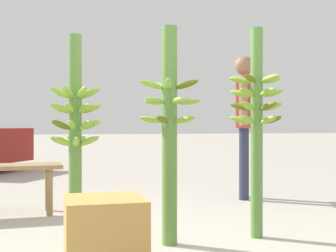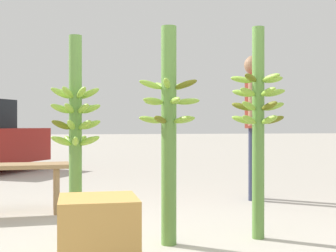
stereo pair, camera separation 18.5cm
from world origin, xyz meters
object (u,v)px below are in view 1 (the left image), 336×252
object	(u,v)px
banana_stalk_center	(170,128)
vendor_person	(244,113)
banana_stalk_left	(75,131)
produce_crate	(105,237)
banana_stalk_right	(257,121)

from	to	relation	value
banana_stalk_center	vendor_person	size ratio (longest dim) A/B	0.94
banana_stalk_left	produce_crate	size ratio (longest dim) A/B	3.38
banana_stalk_left	vendor_person	distance (m)	2.67
banana_stalk_center	banana_stalk_right	xyz separation A→B (m)	(0.71, 0.04, 0.06)
vendor_person	banana_stalk_right	bearing A→B (deg)	-175.57
banana_stalk_right	banana_stalk_left	bearing A→B (deg)	175.79
produce_crate	banana_stalk_right	bearing A→B (deg)	26.58
banana_stalk_right	produce_crate	xyz separation A→B (m)	(-1.25, -0.63, -0.68)
banana_stalk_center	banana_stalk_right	world-z (taller)	banana_stalk_right
banana_stalk_right	produce_crate	bearing A→B (deg)	-153.42
banana_stalk_left	produce_crate	xyz separation A→B (m)	(0.13, -0.73, -0.60)
banana_stalk_center	banana_stalk_right	distance (m)	0.72
vendor_person	produce_crate	world-z (taller)	vendor_person
banana_stalk_right	produce_crate	distance (m)	1.56
banana_stalk_left	banana_stalk_center	xyz separation A→B (m)	(0.67, -0.15, 0.02)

